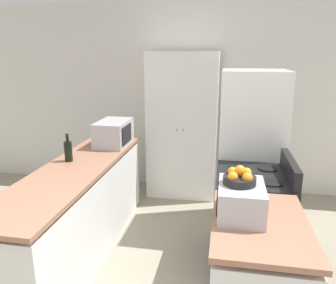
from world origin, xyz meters
TOP-DOWN VIEW (x-y plane):
  - wall_back at (0.00, 3.18)m, footprint 7.00×0.06m
  - counter_left at (-0.81, 1.29)m, footprint 0.60×2.39m
  - counter_right at (0.81, 0.55)m, footprint 0.60×0.89m
  - pantry_cabinet at (-0.01, 2.89)m, footprint 0.92×0.51m
  - stove at (0.83, 1.37)m, footprint 0.66×0.72m
  - refrigerator at (0.84, 2.12)m, footprint 0.69×0.70m
  - microwave at (-0.70, 2.09)m, footprint 0.34×0.53m
  - wine_bottle at (-0.93, 1.44)m, footprint 0.08×0.08m
  - toaster_oven at (0.68, 0.60)m, footprint 0.30×0.40m
  - fruit_bowl at (0.66, 0.62)m, footprint 0.21×0.21m

SIDE VIEW (x-z plane):
  - counter_left at x=-0.81m, z-range -0.01..0.87m
  - counter_right at x=0.81m, z-range -0.01..0.87m
  - stove at x=0.83m, z-range -0.07..0.98m
  - refrigerator at x=0.84m, z-range 0.00..1.75m
  - pantry_cabinet at x=-0.01m, z-range 0.00..1.94m
  - toaster_oven at x=0.68m, z-range 0.89..1.10m
  - wine_bottle at x=-0.93m, z-range 0.86..1.13m
  - microwave at x=-0.70m, z-range 0.89..1.17m
  - fruit_bowl at x=0.66m, z-range 1.08..1.20m
  - wall_back at x=0.00m, z-range 0.00..2.60m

